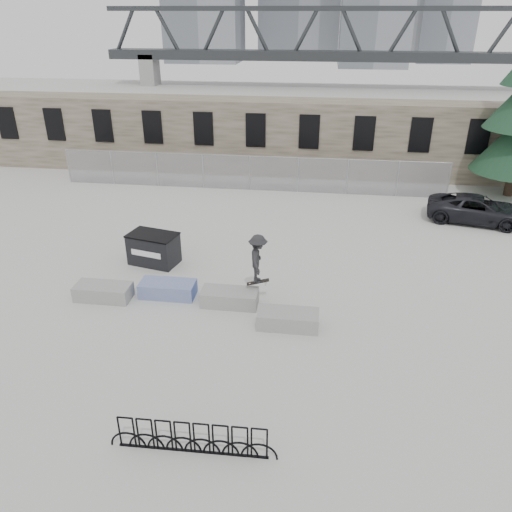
# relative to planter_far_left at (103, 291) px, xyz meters

# --- Properties ---
(ground) EXTENTS (120.00, 120.00, 0.00)m
(ground) POSITION_rel_planter_far_left_xyz_m (3.52, 0.21, -0.30)
(ground) COLOR #B8B8B3
(ground) RESTS_ON ground
(stone_wall) EXTENTS (36.00, 2.58, 4.50)m
(stone_wall) POSITION_rel_planter_far_left_xyz_m (3.52, 16.45, 1.96)
(stone_wall) COLOR brown
(stone_wall) RESTS_ON ground
(chainlink_fence) EXTENTS (22.06, 0.06, 2.02)m
(chainlink_fence) POSITION_rel_planter_far_left_xyz_m (3.52, 12.71, 0.74)
(chainlink_fence) COLOR gray
(chainlink_fence) RESTS_ON ground
(planter_far_left) EXTENTS (2.00, 0.90, 0.55)m
(planter_far_left) POSITION_rel_planter_far_left_xyz_m (0.00, 0.00, 0.00)
(planter_far_left) COLOR #969694
(planter_far_left) RESTS_ON ground
(planter_center_left) EXTENTS (2.00, 0.90, 0.55)m
(planter_center_left) POSITION_rel_planter_far_left_xyz_m (2.25, 0.50, 0.00)
(planter_center_left) COLOR #3952AD
(planter_center_left) RESTS_ON ground
(planter_center_right) EXTENTS (2.00, 0.90, 0.55)m
(planter_center_right) POSITION_rel_planter_far_left_xyz_m (4.59, 0.20, 0.00)
(planter_center_right) COLOR #969694
(planter_center_right) RESTS_ON ground
(planter_offset) EXTENTS (2.00, 0.90, 0.55)m
(planter_offset) POSITION_rel_planter_far_left_xyz_m (6.74, -0.89, 0.00)
(planter_offset) COLOR #969694
(planter_offset) RESTS_ON ground
(dumpster) EXTENTS (2.18, 1.61, 1.29)m
(dumpster) POSITION_rel_planter_far_left_xyz_m (0.94, 2.99, 0.35)
(dumpster) COLOR black
(dumpster) RESTS_ON ground
(bike_rack) EXTENTS (4.04, 0.14, 0.90)m
(bike_rack) POSITION_rel_planter_far_left_xyz_m (4.91, -6.41, 0.14)
(bike_rack) COLOR black
(bike_rack) RESTS_ON ground
(truss_bridge) EXTENTS (70.00, 3.00, 9.80)m
(truss_bridge) POSITION_rel_planter_far_left_xyz_m (13.52, 55.21, 3.83)
(truss_bridge) COLOR #2D3033
(truss_bridge) RESTS_ON ground
(suv) EXTENTS (5.04, 3.14, 1.30)m
(suv) POSITION_rel_planter_far_left_xyz_m (15.22, 9.39, 0.35)
(suv) COLOR black
(suv) RESTS_ON ground
(skateboarder) EXTENTS (0.81, 1.20, 1.90)m
(skateboarder) POSITION_rel_planter_far_left_xyz_m (5.55, 0.56, 1.39)
(skateboarder) COLOR #242426
(skateboarder) RESTS_ON ground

